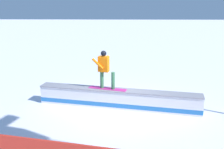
{
  "coord_description": "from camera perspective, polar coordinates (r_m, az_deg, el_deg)",
  "views": [
    {
      "loc": [
        -0.03,
        9.58,
        3.99
      ],
      "look_at": [
        0.21,
        0.96,
        1.63
      ],
      "focal_mm": 41.43,
      "sensor_mm": 36.0,
      "label": 1
    }
  ],
  "objects": [
    {
      "name": "grind_box",
      "position": [
        10.25,
        1.31,
        -5.53
      ],
      "size": [
        6.39,
        1.81,
        0.76
      ],
      "color": "white",
      "rests_on": "ground_plane"
    },
    {
      "name": "snowboarder",
      "position": [
        10.0,
        -1.62,
        1.37
      ],
      "size": [
        1.54,
        0.72,
        1.51
      ],
      "color": "#C62987",
      "rests_on": "grind_box"
    },
    {
      "name": "ground_plane",
      "position": [
        10.38,
        1.3,
        -7.3
      ],
      "size": [
        120.0,
        120.0,
        0.0
      ],
      "primitive_type": "plane",
      "color": "white"
    }
  ]
}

